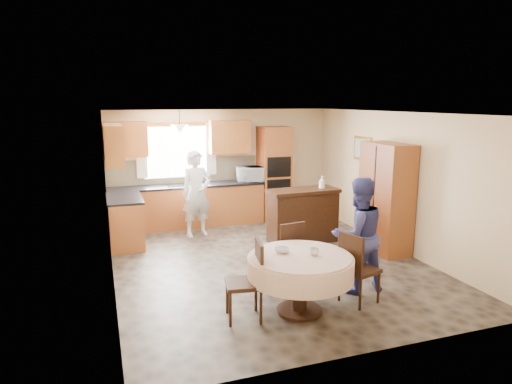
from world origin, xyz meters
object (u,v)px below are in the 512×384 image
object	(u,v)px
oven_tower	(274,173)
chair_left	(250,277)
dining_table	(300,268)
person_sink	(197,194)
chair_right	(356,265)
person_dining	(358,235)
sideboard	(303,217)
cupboard	(386,198)
chair_back	(288,250)

from	to	relation	value
oven_tower	chair_left	xyz separation A→B (m)	(-2.07, -4.50, -0.50)
dining_table	person_sink	world-z (taller)	person_sink
chair_right	person_dining	distance (m)	0.53
chair_left	person_dining	size ratio (longest dim) A/B	0.61
sideboard	cupboard	world-z (taller)	cupboard
sideboard	chair_right	size ratio (longest dim) A/B	1.37
oven_tower	person_sink	distance (m)	2.09
chair_back	chair_right	bearing A→B (deg)	116.62
person_dining	cupboard	bearing A→B (deg)	-137.34
oven_tower	chair_right	size ratio (longest dim) A/B	2.14
cupboard	person_sink	bearing A→B (deg)	145.93
cupboard	dining_table	world-z (taller)	cupboard
chair_right	dining_table	bearing A→B (deg)	71.99
chair_right	sideboard	bearing A→B (deg)	-27.44
dining_table	sideboard	bearing A→B (deg)	64.60
chair_back	person_dining	size ratio (longest dim) A/B	0.59
chair_right	person_sink	world-z (taller)	person_sink
sideboard	person_sink	distance (m)	2.16
chair_back	oven_tower	bearing A→B (deg)	-116.47
dining_table	chair_left	world-z (taller)	chair_left
oven_tower	chair_left	size ratio (longest dim) A/B	2.10
chair_right	person_sink	xyz separation A→B (m)	(-1.35, 3.82, 0.32)
oven_tower	sideboard	bearing A→B (deg)	-93.47
chair_back	cupboard	bearing A→B (deg)	-166.62
oven_tower	chair_back	distance (m)	3.91
chair_back	person_dining	xyz separation A→B (m)	(0.86, -0.49, 0.29)
sideboard	person_dining	world-z (taller)	person_dining
cupboard	chair_back	bearing A→B (deg)	-158.28
chair_left	person_dining	world-z (taller)	person_dining
sideboard	dining_table	world-z (taller)	sideboard
chair_right	person_dining	xyz separation A→B (m)	(0.25, 0.38, 0.28)
dining_table	chair_right	distance (m)	0.81
dining_table	chair_back	distance (m)	0.88
sideboard	chair_back	world-z (taller)	chair_back
dining_table	person_dining	distance (m)	1.14
cupboard	sideboard	bearing A→B (deg)	140.81
cupboard	dining_table	xyz separation A→B (m)	(-2.48, -1.77, -0.38)
chair_left	chair_back	distance (m)	1.19
chair_left	person_sink	size ratio (longest dim) A/B	0.58
oven_tower	sideboard	xyz separation A→B (m)	(-0.11, -1.82, -0.57)
chair_right	person_sink	size ratio (longest dim) A/B	0.57
person_sink	chair_left	bearing A→B (deg)	-104.52
oven_tower	person_sink	xyz separation A→B (m)	(-1.95, -0.74, -0.20)
cupboard	person_sink	world-z (taller)	cupboard
oven_tower	chair_back	xyz separation A→B (m)	(-1.21, -3.69, -0.52)
person_dining	chair_left	bearing A→B (deg)	8.85
oven_tower	chair_left	distance (m)	4.98
person_sink	cupboard	bearing A→B (deg)	-46.75
chair_back	person_sink	bearing A→B (deg)	-84.27
person_sink	person_dining	xyz separation A→B (m)	(1.60, -3.44, -0.04)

